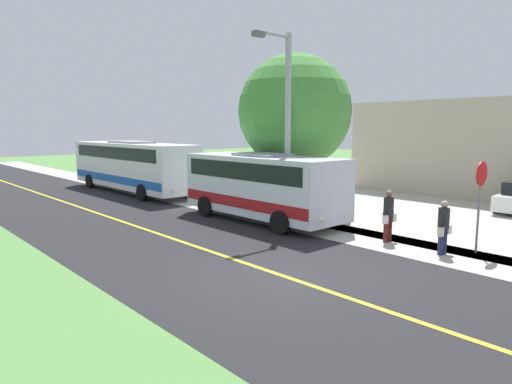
{
  "coord_description": "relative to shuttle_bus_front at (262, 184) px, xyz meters",
  "views": [
    {
      "loc": [
        8.23,
        8.22,
        3.88
      ],
      "look_at": [
        -3.5,
        -4.79,
        1.4
      ],
      "focal_mm": 31.63,
      "sensor_mm": 36.0,
      "label": 1
    }
  ],
  "objects": [
    {
      "name": "pedestrian_waiting",
      "position": [
        -0.72,
        5.57,
        -0.6
      ],
      "size": [
        0.72,
        0.34,
        1.8
      ],
      "color": "#4C1919",
      "rests_on": "ground"
    },
    {
      "name": "ground_plane",
      "position": [
        4.57,
        5.57,
        -1.57
      ],
      "size": [
        120.0,
        120.0,
        0.0
      ],
      "primitive_type": "plane",
      "color": "#548442"
    },
    {
      "name": "pedestrian_with_bags",
      "position": [
        -0.6,
        7.56,
        -0.67
      ],
      "size": [
        0.72,
        0.34,
        1.69
      ],
      "color": "#1E2347",
      "rests_on": "ground"
    },
    {
      "name": "road_centre_line",
      "position": [
        4.57,
        5.57,
        -1.57
      ],
      "size": [
        0.16,
        100.0,
        0.0
      ],
      "primitive_type": "cube",
      "color": "gold",
      "rests_on": "ground"
    },
    {
      "name": "road_surface",
      "position": [
        4.57,
        5.57,
        -1.57
      ],
      "size": [
        8.0,
        100.0,
        0.01
      ],
      "primitive_type": "cube",
      "color": "black",
      "rests_on": "ground"
    },
    {
      "name": "sidewalk",
      "position": [
        -0.63,
        5.57,
        -1.57
      ],
      "size": [
        2.4,
        100.0,
        0.01
      ],
      "primitive_type": "cube",
      "color": "#B2ADA3",
      "rests_on": "ground"
    },
    {
      "name": "tree_curbside",
      "position": [
        -2.83,
        -0.85,
        3.08
      ],
      "size": [
        5.31,
        5.31,
        7.31
      ],
      "color": "#4C3826",
      "rests_on": "ground"
    },
    {
      "name": "shuttle_bus_front",
      "position": [
        0.0,
        0.0,
        0.0
      ],
      "size": [
        2.78,
        7.68,
        2.86
      ],
      "color": "silver",
      "rests_on": "ground"
    },
    {
      "name": "stop_sign",
      "position": [
        -1.53,
        8.22,
        0.39
      ],
      "size": [
        0.76,
        0.07,
        2.88
      ],
      "color": "slate",
      "rests_on": "ground"
    },
    {
      "name": "street_light_pole",
      "position": [
        -0.3,
        1.03,
        2.62
      ],
      "size": [
        1.97,
        0.24,
        7.58
      ],
      "color": "#9E9EA3",
      "rests_on": "ground"
    },
    {
      "name": "transit_bus_rear",
      "position": [
        0.01,
        -11.72,
        0.14
      ],
      "size": [
        2.76,
        11.56,
        3.11
      ],
      "color": "white",
      "rests_on": "ground"
    }
  ]
}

